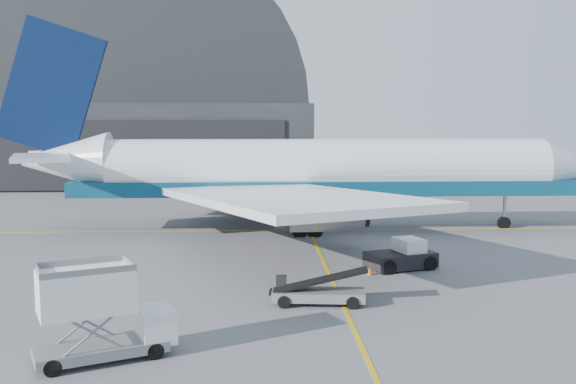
{
  "coord_description": "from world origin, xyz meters",
  "views": [
    {
      "loc": [
        -4.42,
        -36.46,
        9.98
      ],
      "look_at": [
        -2.34,
        10.92,
        4.5
      ],
      "focal_mm": 40.0,
      "sensor_mm": 36.0,
      "label": 1
    }
  ],
  "objects_px": {
    "pushback_tug": "(402,257)",
    "airliner": "(304,171)",
    "belt_loader_a": "(317,293)",
    "catering_truck": "(99,314)"
  },
  "relations": [
    {
      "from": "pushback_tug",
      "to": "airliner",
      "type": "bearing_deg",
      "value": 90.77
    },
    {
      "from": "pushback_tug",
      "to": "belt_loader_a",
      "type": "relative_size",
      "value": 0.93
    },
    {
      "from": "airliner",
      "to": "pushback_tug",
      "type": "height_order",
      "value": "airliner"
    },
    {
      "from": "airliner",
      "to": "belt_loader_a",
      "type": "distance_m",
      "value": 23.63
    },
    {
      "from": "airliner",
      "to": "catering_truck",
      "type": "distance_m",
      "value": 32.72
    },
    {
      "from": "catering_truck",
      "to": "pushback_tug",
      "type": "bearing_deg",
      "value": 20.1
    },
    {
      "from": "pushback_tug",
      "to": "belt_loader_a",
      "type": "bearing_deg",
      "value": -147.93
    },
    {
      "from": "airliner",
      "to": "pushback_tug",
      "type": "distance_m",
      "value": 16.72
    },
    {
      "from": "airliner",
      "to": "pushback_tug",
      "type": "xyz_separation_m",
      "value": [
        5.54,
        -15.13,
        -4.49
      ]
    },
    {
      "from": "catering_truck",
      "to": "belt_loader_a",
      "type": "relative_size",
      "value": 1.12
    }
  ]
}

